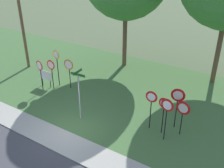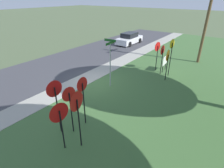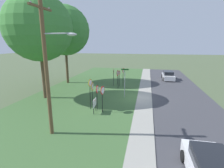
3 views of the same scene
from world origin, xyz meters
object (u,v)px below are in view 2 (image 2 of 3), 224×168
stop_sign_far_center (157,50)px  yield_sign_near_right (69,100)px  stop_sign_near_left (162,54)px  yield_sign_far_left (77,107)px  utility_pole (208,6)px  yield_sign_center (55,95)px  street_name_post (110,60)px  notice_board (165,61)px  stop_sign_far_left (168,59)px  stop_sign_near_right (171,50)px  yield_sign_near_left (60,116)px  parked_hatchback_near (129,39)px  yield_sign_far_right (82,90)px

stop_sign_far_center → yield_sign_near_right: (9.22, 0.02, -0.02)m
stop_sign_near_left → yield_sign_far_left: bearing=2.4°
yield_sign_near_right → utility_pole: (-13.40, 2.26, 3.12)m
yield_sign_far_left → yield_sign_center: yield_sign_center is taller
street_name_post → notice_board: (-4.79, 1.95, -1.05)m
yield_sign_far_left → yield_sign_center: bearing=-102.7°
stop_sign_far_left → stop_sign_near_left: bearing=-145.7°
stop_sign_near_right → stop_sign_far_left: bearing=14.4°
yield_sign_near_left → parked_hatchback_near: size_ratio=0.51×
stop_sign_near_left → stop_sign_far_center: 0.78m
stop_sign_near_left → yield_sign_center: (9.07, -1.05, 0.27)m
yield_sign_far_right → street_name_post: (-3.92, -1.35, 0.09)m
stop_sign_far_left → stop_sign_far_center: (-1.45, -1.38, 0.04)m
yield_sign_near_right → stop_sign_near_right: bearing=178.9°
notice_board → yield_sign_near_left: bearing=-4.6°
stop_sign_near_right → yield_sign_near_left: bearing=2.4°
yield_sign_far_right → notice_board: bearing=173.4°
stop_sign_far_center → yield_sign_far_left: (9.63, 0.92, 0.20)m
stop_sign_far_center → utility_pole: 5.68m
stop_sign_near_left → yield_sign_far_left: 9.16m
stop_sign_near_right → parked_hatchback_near: 10.57m
stop_sign_far_left → parked_hatchback_near: size_ratio=0.55×
stop_sign_far_center → yield_sign_far_left: 9.68m
stop_sign_far_left → street_name_post: bearing=-44.8°
stop_sign_far_left → utility_pole: 6.51m
yield_sign_center → notice_board: size_ratio=2.04×
stop_sign_far_left → yield_sign_near_left: stop_sign_far_left is taller
yield_sign_far_left → yield_sign_far_right: (-1.17, -0.86, -0.09)m
yield_sign_center → yield_sign_near_left: bearing=65.2°
yield_sign_far_left → yield_sign_far_right: yield_sign_far_left is taller
yield_sign_near_right → street_name_post: (-4.68, -1.32, 0.22)m
yield_sign_near_left → yield_sign_center: yield_sign_center is taller
yield_sign_near_left → yield_sign_far_left: (-0.49, 0.45, 0.33)m
stop_sign_near_left → notice_board: bearing=177.4°
street_name_post → utility_pole: size_ratio=0.36×
stop_sign_far_left → parked_hatchback_near: bearing=-139.7°
yield_sign_near_right → yield_sign_far_left: bearing=72.5°
utility_pole → parked_hatchback_near: bearing=-105.6°
stop_sign_near_left → street_name_post: street_name_post is taller
stop_sign_far_left → street_name_post: size_ratio=0.71×
utility_pole → stop_sign_far_left: bearing=-9.1°
stop_sign_near_left → notice_board: size_ratio=1.81×
street_name_post → parked_hatchback_near: (-11.16, -5.19, -1.28)m
stop_sign_near_left → parked_hatchback_near: stop_sign_near_left is taller
parked_hatchback_near → stop_sign_near_right: bearing=47.8°
yield_sign_center → notice_board: bearing=-178.8°
stop_sign_near_left → street_name_post: (4.07, -1.91, 0.25)m
stop_sign_near_left → yield_sign_near_right: yield_sign_near_right is taller
yield_sign_far_left → stop_sign_far_left: bearing=167.5°
stop_sign_far_left → stop_sign_far_center: 2.00m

